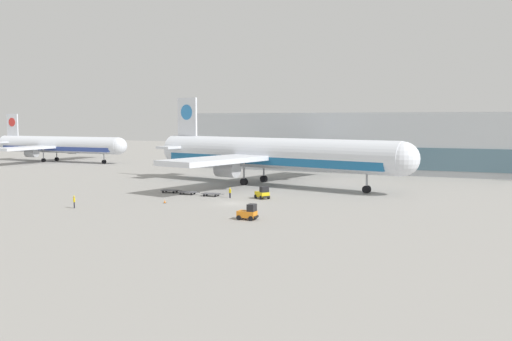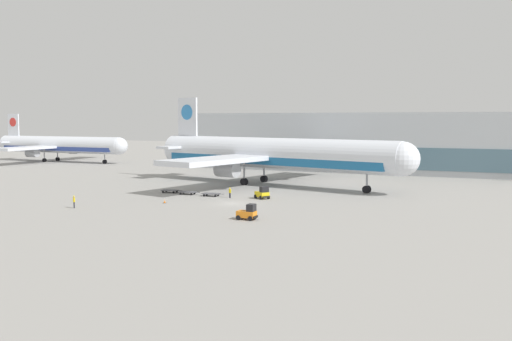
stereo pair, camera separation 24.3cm
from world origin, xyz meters
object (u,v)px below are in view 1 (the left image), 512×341
(baggage_tug_mid, at_px, (248,213))
(airplane_distant, at_px, (57,145))
(traffic_cone_near, at_px, (165,201))
(ground_crew_far, at_px, (74,201))
(baggage_tug_foreground, at_px, (263,193))
(baggage_dolly_third, at_px, (211,194))
(baggage_dolly_second, at_px, (188,192))
(airplane_main, at_px, (268,154))
(ground_crew_near, at_px, (230,192))
(baggage_dolly_lead, at_px, (170,190))

(baggage_tug_mid, bearing_deg, airplane_distant, 143.02)
(traffic_cone_near, bearing_deg, ground_crew_far, -133.62)
(baggage_tug_mid, distance_m, traffic_cone_near, 19.02)
(airplane_distant, xyz_separation_m, baggage_tug_foreground, (86.42, -46.99, -3.97))
(airplane_distant, distance_m, baggage_dolly_third, 91.17)
(baggage_dolly_second, bearing_deg, traffic_cone_near, -86.29)
(traffic_cone_near, bearing_deg, baggage_dolly_second, 101.10)
(baggage_tug_foreground, relative_size, baggage_tug_mid, 1.12)
(airplane_main, distance_m, traffic_cone_near, 29.18)
(airplane_distant, bearing_deg, baggage_tug_foreground, -28.53)
(airplane_distant, relative_size, traffic_cone_near, 86.83)
(baggage_dolly_second, bearing_deg, ground_crew_near, -12.27)
(airplane_main, bearing_deg, airplane_distant, 172.63)
(baggage_dolly_third, height_order, ground_crew_near, ground_crew_near)
(airplane_main, distance_m, baggage_dolly_lead, 21.38)
(ground_crew_far, relative_size, traffic_cone_near, 3.23)
(baggage_tug_foreground, xyz_separation_m, ground_crew_far, (-20.46, -19.59, 0.18))
(ground_crew_near, xyz_separation_m, ground_crew_far, (-15.30, -18.41, 0.06))
(traffic_cone_near, bearing_deg, baggage_dolly_lead, 119.14)
(airplane_main, distance_m, ground_crew_near, 19.86)
(baggage_tug_foreground, xyz_separation_m, ground_crew_near, (-5.17, -1.18, 0.12))
(baggage_dolly_second, bearing_deg, baggage_dolly_third, -10.03)
(airplane_main, xyz_separation_m, baggage_tug_mid, (12.55, -35.93, -4.96))
(baggage_dolly_third, bearing_deg, airplane_distant, 141.03)
(baggage_tug_mid, bearing_deg, ground_crew_near, 121.51)
(baggage_tug_mid, bearing_deg, baggage_dolly_second, 136.04)
(ground_crew_near, bearing_deg, ground_crew_far, -96.35)
(baggage_tug_mid, distance_m, baggage_dolly_third, 22.65)
(baggage_dolly_third, distance_m, ground_crew_far, 22.20)
(ground_crew_near, bearing_deg, baggage_tug_mid, -23.26)
(airplane_distant, bearing_deg, ground_crew_near, -30.66)
(baggage_dolly_second, distance_m, baggage_dolly_third, 4.61)
(ground_crew_far, bearing_deg, airplane_distant, 175.46)
(airplane_distant, bearing_deg, airplane_main, -19.97)
(airplane_main, distance_m, ground_crew_far, 40.33)
(baggage_dolly_lead, bearing_deg, ground_crew_far, -106.05)
(baggage_tug_foreground, bearing_deg, traffic_cone_near, -103.85)
(baggage_dolly_second, relative_size, traffic_cone_near, 6.80)
(baggage_tug_mid, distance_m, baggage_dolly_lead, 29.59)
(baggage_dolly_lead, relative_size, baggage_dolly_third, 1.00)
(airplane_distant, height_order, ground_crew_near, airplane_distant)
(airplane_main, distance_m, baggage_dolly_third, 19.60)
(baggage_tug_foreground, height_order, baggage_dolly_second, baggage_tug_foreground)
(airplane_distant, relative_size, ground_crew_near, 28.33)
(airplane_distant, distance_m, baggage_tug_foreground, 98.45)
(baggage_tug_foreground, height_order, ground_crew_far, baggage_tug_foreground)
(airplane_main, height_order, airplane_distant, airplane_main)
(airplane_distant, relative_size, baggage_dolly_third, 12.78)
(baggage_dolly_lead, xyz_separation_m, traffic_cone_near, (5.89, -10.57, -0.12))
(baggage_tug_mid, bearing_deg, traffic_cone_near, 154.28)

